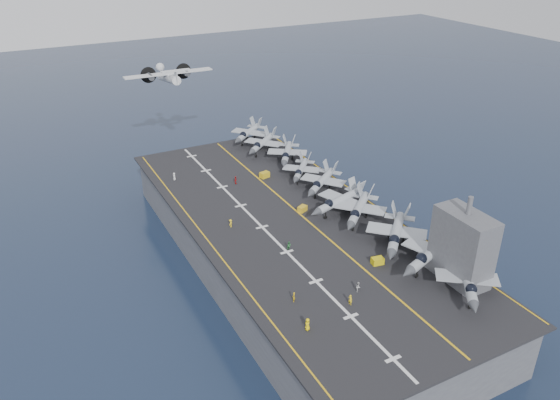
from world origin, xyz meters
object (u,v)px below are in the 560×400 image
island_superstructure (464,239)px  transport_plane (169,78)px  fighter_jet_0 (468,279)px  tow_cart_a (378,261)px

island_superstructure → transport_plane: size_ratio=0.64×
fighter_jet_0 → island_superstructure: bearing=66.6°
fighter_jet_0 → transport_plane: bearing=101.7°
tow_cart_a → fighter_jet_0: bearing=-59.9°
tow_cart_a → transport_plane: transport_plane is taller
fighter_jet_0 → tow_cart_a: fighter_jet_0 is taller
island_superstructure → fighter_jet_0: 6.26m
island_superstructure → tow_cart_a: 14.81m
fighter_jet_0 → transport_plane: transport_plane is taller
fighter_jet_0 → transport_plane: 92.91m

